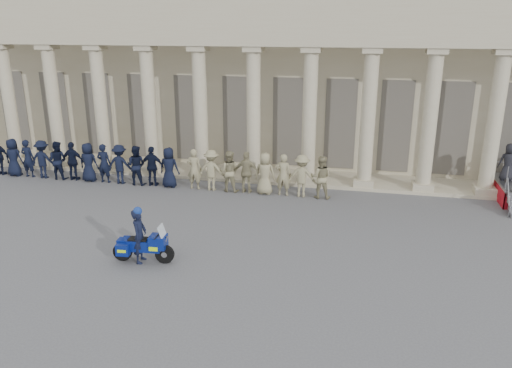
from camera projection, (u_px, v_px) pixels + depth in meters
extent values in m
plane|color=#4A4A4D|center=(238.00, 254.00, 16.42)|extent=(90.00, 90.00, 0.00)
cube|color=tan|center=(302.00, 73.00, 28.98)|extent=(40.00, 10.00, 9.00)
cube|color=tan|center=(283.00, 176.00, 24.57)|extent=(40.00, 2.60, 0.15)
cube|color=tan|center=(282.00, 35.00, 21.78)|extent=(35.80, 1.00, 1.00)
cube|color=tan|center=(283.00, 8.00, 21.44)|extent=(35.80, 1.00, 1.20)
cube|color=tan|center=(18.00, 159.00, 26.76)|extent=(0.90, 0.90, 0.30)
cylinder|color=tan|center=(10.00, 104.00, 25.86)|extent=(0.64, 0.64, 5.60)
cube|color=tan|center=(1.00, 46.00, 24.97)|extent=(0.85, 0.85, 0.24)
cube|color=tan|center=(61.00, 162.00, 26.22)|extent=(0.90, 0.90, 0.30)
cylinder|color=tan|center=(54.00, 106.00, 25.32)|extent=(0.64, 0.64, 5.60)
cube|color=tan|center=(47.00, 47.00, 24.43)|extent=(0.85, 0.85, 0.24)
cube|color=tan|center=(106.00, 165.00, 25.67)|extent=(0.90, 0.90, 0.30)
cylinder|color=tan|center=(101.00, 108.00, 24.77)|extent=(0.64, 0.64, 5.60)
cube|color=tan|center=(95.00, 47.00, 23.88)|extent=(0.85, 0.85, 0.24)
cube|color=tan|center=(153.00, 168.00, 25.13)|extent=(0.90, 0.90, 0.30)
cylinder|color=tan|center=(149.00, 110.00, 24.23)|extent=(0.64, 0.64, 5.60)
cube|color=tan|center=(145.00, 48.00, 23.33)|extent=(0.85, 0.85, 0.24)
cube|color=tan|center=(202.00, 171.00, 24.58)|extent=(0.90, 0.90, 0.30)
cylinder|color=tan|center=(200.00, 112.00, 23.68)|extent=(0.64, 0.64, 5.60)
cube|color=tan|center=(198.00, 48.00, 22.79)|extent=(0.85, 0.85, 0.24)
cube|color=tan|center=(254.00, 175.00, 24.04)|extent=(0.90, 0.90, 0.30)
cylinder|color=tan|center=(254.00, 114.00, 23.13)|extent=(0.64, 0.64, 5.60)
cube|color=tan|center=(253.00, 49.00, 22.24)|extent=(0.85, 0.85, 0.24)
cube|color=tan|center=(307.00, 178.00, 23.49)|extent=(0.90, 0.90, 0.30)
cylinder|color=tan|center=(309.00, 116.00, 22.59)|extent=(0.64, 0.64, 5.60)
cube|color=tan|center=(312.00, 50.00, 21.70)|extent=(0.85, 0.85, 0.24)
cube|color=tan|center=(364.00, 182.00, 22.94)|extent=(0.90, 0.90, 0.30)
cylinder|color=tan|center=(368.00, 118.00, 22.04)|extent=(0.64, 0.64, 5.60)
cube|color=tan|center=(373.00, 50.00, 21.15)|extent=(0.85, 0.85, 0.24)
cube|color=tan|center=(423.00, 186.00, 22.40)|extent=(0.90, 0.90, 0.30)
cylinder|color=tan|center=(430.00, 121.00, 21.50)|extent=(0.64, 0.64, 5.60)
cube|color=tan|center=(437.00, 51.00, 20.61)|extent=(0.85, 0.85, 0.24)
cube|color=tan|center=(484.00, 190.00, 21.85)|extent=(0.90, 0.90, 0.30)
cylinder|color=tan|center=(494.00, 123.00, 20.95)|extent=(0.64, 0.64, 5.60)
cube|color=tan|center=(505.00, 52.00, 20.06)|extent=(0.85, 0.85, 0.24)
cube|color=black|center=(16.00, 111.00, 28.23)|extent=(1.30, 0.12, 4.20)
cube|color=black|center=(57.00, 112.00, 27.68)|extent=(1.30, 0.12, 4.20)
cube|color=black|center=(99.00, 114.00, 27.13)|extent=(1.30, 0.12, 4.20)
cube|color=black|center=(143.00, 116.00, 26.59)|extent=(1.30, 0.12, 4.20)
cube|color=black|center=(190.00, 118.00, 26.04)|extent=(1.30, 0.12, 4.20)
cube|color=black|center=(238.00, 120.00, 25.50)|extent=(1.30, 0.12, 4.20)
cube|color=black|center=(288.00, 122.00, 24.95)|extent=(1.30, 0.12, 4.20)
cube|color=black|center=(340.00, 124.00, 24.41)|extent=(1.30, 0.12, 4.20)
cube|color=black|center=(395.00, 127.00, 23.86)|extent=(1.30, 0.12, 4.20)
cube|color=black|center=(453.00, 129.00, 23.31)|extent=(1.30, 0.12, 4.20)
imported|color=black|center=(13.00, 157.00, 24.66)|extent=(0.92, 0.60, 1.88)
imported|color=black|center=(28.00, 158.00, 24.49)|extent=(0.68, 0.45, 1.88)
imported|color=black|center=(43.00, 159.00, 24.32)|extent=(1.21, 0.70, 1.88)
imported|color=black|center=(58.00, 160.00, 24.14)|extent=(0.91, 0.71, 1.88)
imported|color=black|center=(73.00, 161.00, 23.97)|extent=(1.10, 0.46, 1.88)
imported|color=black|center=(88.00, 162.00, 23.80)|extent=(0.92, 0.60, 1.88)
imported|color=black|center=(104.00, 163.00, 23.63)|extent=(0.68, 0.45, 1.88)
imported|color=black|center=(120.00, 164.00, 23.45)|extent=(1.21, 0.70, 1.88)
imported|color=black|center=(136.00, 165.00, 23.28)|extent=(0.91, 0.71, 1.88)
imported|color=black|center=(152.00, 166.00, 23.11)|extent=(1.10, 0.46, 1.88)
imported|color=black|center=(169.00, 167.00, 22.94)|extent=(0.92, 0.60, 1.88)
imported|color=gray|center=(194.00, 169.00, 22.68)|extent=(0.68, 0.45, 1.88)
imported|color=gray|center=(212.00, 170.00, 22.51)|extent=(1.21, 0.70, 1.88)
imported|color=gray|center=(229.00, 171.00, 22.34)|extent=(0.91, 0.71, 1.88)
imported|color=gray|center=(247.00, 172.00, 22.16)|extent=(1.10, 0.46, 1.88)
imported|color=gray|center=(265.00, 174.00, 21.99)|extent=(0.92, 0.60, 1.88)
imported|color=gray|center=(283.00, 175.00, 21.82)|extent=(0.68, 0.45, 1.88)
imported|color=gray|center=(302.00, 176.00, 21.65)|extent=(1.21, 0.70, 1.88)
imported|color=gray|center=(321.00, 177.00, 21.47)|extent=(0.91, 0.71, 1.88)
cube|color=#A50D18|center=(497.00, 191.00, 21.57)|extent=(0.04, 2.81, 0.70)
imported|color=black|center=(509.00, 162.00, 21.30)|extent=(0.79, 0.51, 1.61)
cylinder|color=black|center=(165.00, 254.00, 15.73)|extent=(0.62, 0.18, 0.61)
cylinder|color=black|center=(123.00, 252.00, 15.90)|extent=(0.62, 0.18, 0.61)
cube|color=navy|center=(144.00, 245.00, 15.73)|extent=(1.09, 0.48, 0.35)
cube|color=navy|center=(158.00, 242.00, 15.62)|extent=(0.55, 0.52, 0.42)
cube|color=silver|center=(159.00, 248.00, 15.69)|extent=(0.23, 0.29, 0.11)
cube|color=#B2BFCC|center=(163.00, 233.00, 15.51)|extent=(0.23, 0.44, 0.49)
cube|color=black|center=(138.00, 239.00, 15.69)|extent=(0.63, 0.37, 0.09)
cube|color=navy|center=(123.00, 242.00, 15.79)|extent=(0.35, 0.34, 0.20)
cube|color=navy|center=(123.00, 250.00, 15.54)|extent=(0.43, 0.24, 0.37)
cube|color=#C5FC0D|center=(123.00, 250.00, 15.54)|extent=(0.30, 0.25, 0.09)
cube|color=navy|center=(130.00, 242.00, 16.10)|extent=(0.43, 0.24, 0.37)
cube|color=#C5FC0D|center=(130.00, 242.00, 16.10)|extent=(0.30, 0.25, 0.09)
cylinder|color=silver|center=(134.00, 250.00, 16.08)|extent=(0.56, 0.14, 0.09)
cylinder|color=black|center=(158.00, 235.00, 15.55)|extent=(0.09, 0.65, 0.03)
imported|color=black|center=(139.00, 236.00, 15.65)|extent=(0.48, 0.68, 1.77)
sphere|color=navy|center=(138.00, 211.00, 15.39)|extent=(0.28, 0.28, 0.28)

